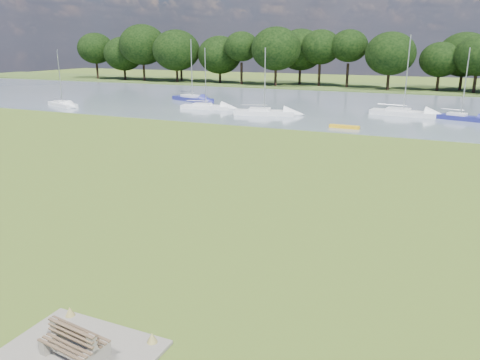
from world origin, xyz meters
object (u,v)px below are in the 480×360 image
at_px(kayak, 344,127).
at_px(sailboat_1, 205,106).
at_px(sailboat_6, 192,97).
at_px(sailboat_7, 62,103).
at_px(sailboat_3, 460,116).
at_px(sailboat_0, 264,111).
at_px(sailboat_4, 403,111).
at_px(bench_pair, 74,342).

relative_size(kayak, sailboat_1, 0.39).
xyz_separation_m(sailboat_6, sailboat_7, (-13.33, -12.25, -0.12)).
distance_m(sailboat_3, sailboat_6, 36.42).
bearing_deg(kayak, sailboat_0, 155.43).
xyz_separation_m(sailboat_4, sailboat_7, (-43.33, -9.76, -0.09)).
xyz_separation_m(kayak, sailboat_1, (-19.65, 7.23, 0.27)).
distance_m(bench_pair, sailboat_1, 50.32).
xyz_separation_m(sailboat_3, sailboat_4, (-6.24, 1.15, 0.01)).
bearing_deg(bench_pair, sailboat_7, 141.61).
relative_size(sailboat_1, sailboat_7, 1.04).
xyz_separation_m(bench_pair, sailboat_7, (-39.74, 40.61, -0.04)).
relative_size(sailboat_3, sailboat_6, 0.88).
bearing_deg(sailboat_6, sailboat_3, 16.94).
relative_size(kayak, sailboat_0, 0.39).
bearing_deg(sailboat_4, sailboat_1, -162.61).
distance_m(sailboat_0, sailboat_7, 28.36).
bearing_deg(sailboat_3, sailboat_6, -168.95).
bearing_deg(kayak, sailboat_7, 178.75).
xyz_separation_m(kayak, sailboat_6, (-25.57, 14.13, 0.36)).
xyz_separation_m(bench_pair, sailboat_0, (-11.58, 43.99, 0.04)).
height_order(sailboat_0, sailboat_4, sailboat_4).
relative_size(kayak, sailboat_6, 0.34).
bearing_deg(sailboat_7, sailboat_3, 31.28).
bearing_deg(sailboat_0, sailboat_1, 153.81).
bearing_deg(sailboat_1, sailboat_4, 0.52).
xyz_separation_m(kayak, sailboat_3, (10.67, 10.50, 0.32)).
xyz_separation_m(bench_pair, sailboat_6, (-26.41, 52.86, 0.08)).
height_order(bench_pair, sailboat_1, sailboat_1).
height_order(sailboat_0, sailboat_7, sailboat_0).
bearing_deg(bench_pair, sailboat_4, 93.15).
bearing_deg(kayak, sailboat_3, 46.05).
distance_m(bench_pair, sailboat_7, 56.82).
xyz_separation_m(sailboat_1, sailboat_3, (30.32, 3.27, 0.05)).
height_order(bench_pair, sailboat_0, sailboat_0).
relative_size(sailboat_1, sailboat_3, 0.99).
relative_size(sailboat_0, sailboat_7, 1.05).
bearing_deg(sailboat_3, kayak, -118.70).
bearing_deg(sailboat_3, sailboat_7, -153.37).
bearing_deg(sailboat_4, sailboat_6, -177.74).
xyz_separation_m(sailboat_0, sailboat_6, (-14.83, 8.87, 0.04)).
distance_m(kayak, sailboat_4, 12.46).
height_order(bench_pair, kayak, bench_pair).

